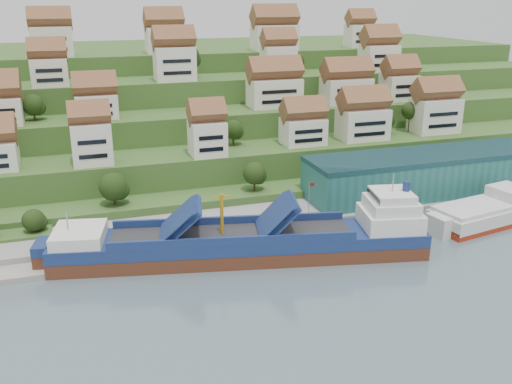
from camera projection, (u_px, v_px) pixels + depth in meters
name	position (u px, v px, depth m)	size (l,w,h in m)	color
ground	(243.00, 256.00, 111.60)	(300.00, 300.00, 0.00)	slate
quay	(308.00, 213.00, 130.60)	(180.00, 14.00, 2.20)	gray
hillside	(158.00, 108.00, 201.15)	(260.00, 128.00, 31.00)	#2D4C1E
hillside_village	(204.00, 88.00, 159.10)	(153.62, 62.19, 28.77)	silver
hillside_trees	(151.00, 137.00, 140.37)	(140.26, 60.75, 31.64)	#233B13
warehouse	(425.00, 173.00, 139.82)	(60.00, 15.00, 10.00)	#266861
flagpole	(309.00, 197.00, 123.66)	(1.28, 0.16, 8.00)	gray
cargo_ship	(252.00, 243.00, 110.30)	(72.38, 25.43, 15.80)	#512918
second_ship	(489.00, 212.00, 127.56)	(28.85, 14.93, 7.97)	maroon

